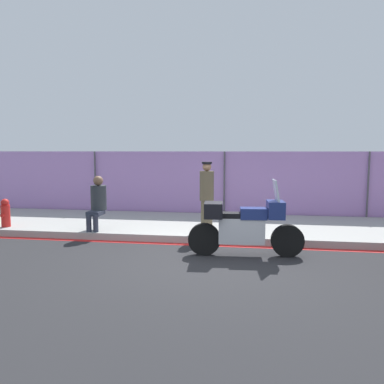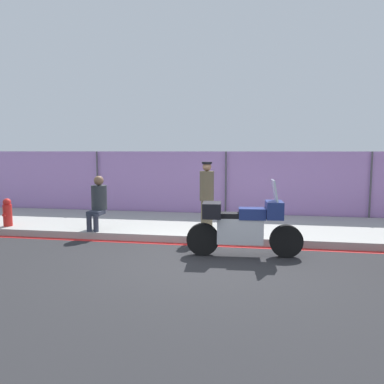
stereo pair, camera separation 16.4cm
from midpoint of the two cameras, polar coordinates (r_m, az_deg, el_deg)
ground_plane at (r=7.17m, az=2.80°, el=-10.63°), size 120.00×120.00×0.00m
sidewalk at (r=10.00m, az=4.85°, el=-5.28°), size 30.78×3.22×0.17m
curb_paint_stripe at (r=8.36m, az=3.84°, el=-8.14°), size 30.78×0.18×0.01m
storefront_fence at (r=11.54m, az=5.61°, el=1.03°), size 29.24×0.17×2.07m
motorcycle at (r=7.49m, az=8.40°, el=-5.06°), size 2.29×0.60×1.53m
officer_standing at (r=9.09m, az=2.78°, el=-0.47°), size 0.35×0.35×1.65m
person_seated_on_curb at (r=9.46m, az=-13.63°, el=-1.15°), size 0.38×0.67×1.31m
fire_hydrant at (r=10.63m, az=-25.91°, el=-2.81°), size 0.22×0.27×0.71m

